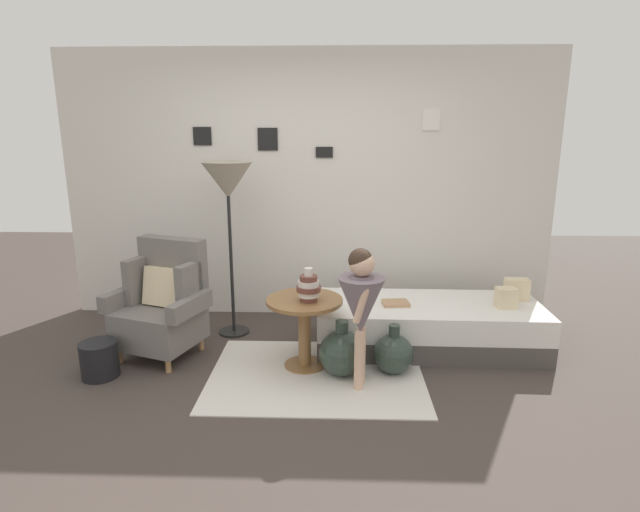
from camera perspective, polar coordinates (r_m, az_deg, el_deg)
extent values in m
plane|color=#423833|center=(3.53, -3.08, -17.36)|extent=(12.00, 12.00, 0.00)
cube|color=silver|center=(4.99, -1.35, 7.84)|extent=(4.80, 0.10, 2.60)
cube|color=black|center=(4.94, -5.97, 13.10)|extent=(0.19, 0.02, 0.21)
cube|color=silver|center=(4.94, -5.98, 13.10)|extent=(0.15, 0.01, 0.16)
cube|color=black|center=(5.06, -13.25, 13.15)|extent=(0.17, 0.02, 0.17)
cube|color=silver|center=(5.06, -13.26, 13.15)|extent=(0.13, 0.01, 0.13)
cube|color=black|center=(4.90, 0.49, 11.74)|extent=(0.16, 0.02, 0.10)
cube|color=silver|center=(4.90, 0.49, 11.74)|extent=(0.13, 0.01, 0.08)
cube|color=white|center=(4.98, 12.54, 14.89)|extent=(0.16, 0.02, 0.19)
cube|color=#B4B4AA|center=(4.97, 12.55, 14.89)|extent=(0.13, 0.01, 0.15)
cube|color=silver|center=(3.99, -0.40, -13.35)|extent=(1.64, 1.22, 0.01)
cylinder|color=tan|center=(4.47, -21.84, -10.46)|extent=(0.04, 0.04, 0.12)
cylinder|color=tan|center=(4.18, -16.89, -11.79)|extent=(0.04, 0.04, 0.12)
cylinder|color=tan|center=(4.78, -18.20, -8.55)|extent=(0.04, 0.04, 0.12)
cylinder|color=tan|center=(4.51, -13.38, -9.61)|extent=(0.04, 0.04, 0.12)
cube|color=slate|center=(4.40, -17.79, -7.56)|extent=(0.75, 0.73, 0.30)
cube|color=slate|center=(4.44, -16.36, -1.48)|extent=(0.61, 0.33, 0.55)
cube|color=slate|center=(4.52, -19.92, -2.55)|extent=(0.18, 0.32, 0.39)
cube|color=slate|center=(4.21, -14.54, -3.37)|extent=(0.18, 0.32, 0.39)
cube|color=slate|center=(4.52, -21.44, -4.33)|extent=(0.25, 0.51, 0.14)
cube|color=slate|center=(4.12, -14.58, -5.56)|extent=(0.25, 0.51, 0.14)
cube|color=beige|center=(4.37, -17.30, -3.36)|extent=(0.39, 0.27, 0.33)
cube|color=#4C4742|center=(4.53, 12.18, -8.99)|extent=(1.91, 0.83, 0.18)
cube|color=white|center=(4.46, 12.31, -6.62)|extent=(1.91, 0.83, 0.22)
cube|color=beige|center=(4.71, 21.48, -3.56)|extent=(0.21, 0.13, 0.19)
cube|color=beige|center=(4.47, 20.42, -4.48)|extent=(0.17, 0.13, 0.17)
cylinder|color=olive|center=(4.12, -1.74, -12.30)|extent=(0.33, 0.33, 0.02)
cylinder|color=olive|center=(4.01, -1.76, -8.83)|extent=(0.10, 0.10, 0.52)
cylinder|color=olive|center=(3.91, -1.79, -5.11)|extent=(0.60, 0.60, 0.03)
cylinder|color=brown|center=(3.85, -1.30, -4.86)|extent=(0.14, 0.14, 0.04)
cylinder|color=silver|center=(3.84, -1.31, -4.29)|extent=(0.16, 0.16, 0.04)
cylinder|color=brown|center=(3.83, -1.31, -3.71)|extent=(0.19, 0.19, 0.04)
cylinder|color=silver|center=(3.81, -1.31, -3.13)|extent=(0.16, 0.16, 0.04)
cylinder|color=brown|center=(3.80, -1.32, -2.54)|extent=(0.14, 0.14, 0.04)
cylinder|color=silver|center=(3.79, -1.32, -1.81)|extent=(0.07, 0.07, 0.06)
cylinder|color=black|center=(4.82, -9.74, -8.46)|extent=(0.28, 0.28, 0.02)
cylinder|color=black|center=(4.59, -10.12, 0.23)|extent=(0.03, 0.03, 1.48)
cone|color=#9E937F|center=(4.48, -10.49, 8.48)|extent=(0.44, 0.44, 0.32)
cylinder|color=#D8AD8E|center=(3.70, 4.45, -11.89)|extent=(0.07, 0.07, 0.45)
cylinder|color=#D8AD8E|center=(3.79, 4.66, -11.23)|extent=(0.07, 0.07, 0.45)
cone|color=slate|center=(3.59, 4.69, -5.71)|extent=(0.34, 0.34, 0.42)
cylinder|color=slate|center=(3.54, 4.73, -3.55)|extent=(0.17, 0.17, 0.16)
cylinder|color=#D8AD8E|center=(3.45, 4.77, -5.44)|extent=(0.13, 0.07, 0.29)
cylinder|color=#D8AD8E|center=(3.68, 5.26, -4.22)|extent=(0.13, 0.07, 0.29)
sphere|color=#D8AD8E|center=(3.50, 4.79, -0.87)|extent=(0.18, 0.18, 0.18)
sphere|color=#38281E|center=(3.49, 4.63, -0.51)|extent=(0.17, 0.17, 0.17)
cube|color=tan|center=(4.33, 8.60, -5.32)|extent=(0.24, 0.18, 0.03)
sphere|color=#2D3D33|center=(3.93, 2.48, -10.99)|extent=(0.36, 0.36, 0.36)
cylinder|color=#2D3D33|center=(3.84, 2.52, -8.04)|extent=(0.10, 0.10, 0.09)
sphere|color=#2D3D33|center=(4.00, 8.36, -10.99)|extent=(0.31, 0.31, 0.31)
cylinder|color=#2D3D33|center=(3.92, 8.46, -8.40)|extent=(0.09, 0.09, 0.09)
cylinder|color=black|center=(4.26, -23.83, -10.73)|extent=(0.28, 0.28, 0.28)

